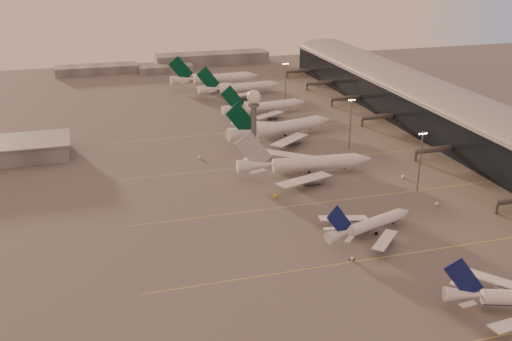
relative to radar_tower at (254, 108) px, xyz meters
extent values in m
plane|color=#575554|center=(-5.00, -120.00, -20.95)|extent=(700.00, 700.00, 0.00)
cube|color=#E3DB50|center=(25.00, -155.00, -20.94)|extent=(180.00, 0.25, 0.02)
cube|color=#E3DB50|center=(25.00, -110.00, -20.94)|extent=(180.00, 0.25, 0.02)
cube|color=#E3DB50|center=(25.00, -65.00, -20.94)|extent=(180.00, 0.25, 0.02)
cube|color=#E3DB50|center=(25.00, -20.00, -20.94)|extent=(180.00, 0.25, 0.02)
cube|color=#E3DB50|center=(25.00, 30.00, -20.94)|extent=(180.00, 0.25, 0.02)
cube|color=black|center=(103.00, -10.00, -11.95)|extent=(36.00, 360.00, 18.00)
cylinder|color=gray|center=(103.00, -10.00, -2.95)|extent=(10.08, 360.00, 10.08)
cube|color=gray|center=(103.00, -10.00, -2.75)|extent=(40.00, 362.00, 0.80)
cube|color=#585B60|center=(67.00, -92.00, -18.75)|extent=(1.20, 1.20, 4.40)
cylinder|color=#585B60|center=(77.00, -34.00, -16.45)|extent=(22.00, 2.80, 2.80)
cube|color=#585B60|center=(67.00, -34.00, -18.75)|extent=(1.20, 1.20, 4.40)
cylinder|color=#585B60|center=(77.00, 22.00, -16.45)|extent=(22.00, 2.80, 2.80)
cube|color=#585B60|center=(67.00, 22.00, -18.75)|extent=(1.20, 1.20, 4.40)
cylinder|color=#585B60|center=(77.00, 64.00, -16.45)|extent=(22.00, 2.80, 2.80)
cube|color=#585B60|center=(67.00, 64.00, -18.75)|extent=(1.20, 1.20, 4.40)
cylinder|color=#585B60|center=(77.00, 106.00, -16.45)|extent=(22.00, 2.80, 2.80)
cube|color=#585B60|center=(67.00, 106.00, -18.75)|extent=(1.20, 1.20, 4.40)
cylinder|color=#585B60|center=(77.00, 146.00, -16.45)|extent=(22.00, 2.80, 2.80)
cube|color=#585B60|center=(67.00, 146.00, -18.75)|extent=(1.20, 1.20, 4.40)
cylinder|color=#585B60|center=(0.00, 0.00, -9.95)|extent=(2.60, 2.60, 22.00)
cylinder|color=#585B60|center=(0.00, 0.00, 1.55)|extent=(5.20, 5.20, 1.20)
sphere|color=white|center=(0.00, 0.00, 5.45)|extent=(6.40, 6.40, 6.40)
cylinder|color=#585B60|center=(0.00, 0.00, 9.15)|extent=(0.16, 0.16, 2.00)
cylinder|color=#585B60|center=(50.00, -65.00, -8.45)|extent=(0.56, 0.56, 25.00)
cube|color=#585B60|center=(50.00, -65.00, 3.55)|extent=(3.60, 0.25, 0.25)
sphere|color=#FFEABF|center=(48.50, -65.00, 3.15)|extent=(0.56, 0.56, 0.56)
sphere|color=#FFEABF|center=(49.50, -65.00, 3.15)|extent=(0.56, 0.56, 0.56)
sphere|color=#FFEABF|center=(50.50, -65.00, 3.15)|extent=(0.56, 0.56, 0.56)
sphere|color=#FFEABF|center=(51.50, -65.00, 3.15)|extent=(0.56, 0.56, 0.56)
cylinder|color=#585B60|center=(45.00, -10.00, -8.45)|extent=(0.56, 0.56, 25.00)
cube|color=#585B60|center=(45.00, -10.00, 3.55)|extent=(3.60, 0.25, 0.25)
sphere|color=#FFEABF|center=(43.50, -10.00, 3.15)|extent=(0.56, 0.56, 0.56)
sphere|color=#FFEABF|center=(44.50, -10.00, 3.15)|extent=(0.56, 0.56, 0.56)
sphere|color=#FFEABF|center=(45.50, -10.00, 3.15)|extent=(0.56, 0.56, 0.56)
sphere|color=#FFEABF|center=(46.50, -10.00, 3.15)|extent=(0.56, 0.56, 0.56)
cylinder|color=#585B60|center=(43.00, 80.00, -8.45)|extent=(0.56, 0.56, 25.00)
cube|color=#585B60|center=(43.00, 80.00, 3.55)|extent=(3.60, 0.25, 0.25)
sphere|color=#FFEABF|center=(41.50, 80.00, 3.15)|extent=(0.56, 0.56, 0.56)
sphere|color=#FFEABF|center=(42.50, 80.00, 3.15)|extent=(0.56, 0.56, 0.56)
sphere|color=#FFEABF|center=(43.50, 80.00, 3.15)|extent=(0.56, 0.56, 0.56)
sphere|color=#FFEABF|center=(44.50, 80.00, 3.15)|extent=(0.56, 0.56, 0.56)
cube|color=slate|center=(-65.00, 200.00, -17.95)|extent=(60.00, 18.00, 6.00)
cube|color=slate|center=(25.00, 210.00, -16.45)|extent=(90.00, 20.00, 9.00)
cube|color=slate|center=(-15.00, 190.00, -18.45)|extent=(40.00, 15.00, 5.00)
cone|color=white|center=(19.04, -141.63, -17.00)|extent=(11.15, 7.38, 4.20)
cube|color=white|center=(33.26, -135.66, -18.26)|extent=(15.14, 15.91, 1.32)
cylinder|color=gray|center=(35.29, -138.96, -20.18)|extent=(5.41, 4.15, 2.73)
cube|color=gray|center=(35.29, -138.96, -18.99)|extent=(0.40, 0.37, 1.68)
cube|color=navy|center=(18.56, -141.46, -11.81)|extent=(11.00, 4.17, 12.51)
cube|color=white|center=(17.50, -146.15, -16.89)|extent=(4.95, 2.34, 0.28)
cube|color=white|center=(20.65, -137.14, -16.89)|extent=(4.63, 4.65, 0.28)
cylinder|color=white|center=(17.00, -93.60, -17.66)|extent=(23.74, 11.48, 4.04)
cylinder|color=navy|center=(17.00, -93.60, -18.56)|extent=(22.93, 10.26, 2.91)
cone|color=white|center=(30.39, -89.03, -17.66)|extent=(5.65, 5.30, 4.04)
cone|color=white|center=(1.08, -99.04, -17.15)|extent=(10.71, 7.03, 4.04)
cube|color=white|center=(14.71, -104.88, -18.36)|extent=(14.63, 15.23, 1.27)
cylinder|color=gray|center=(16.68, -101.73, -20.21)|extent=(5.19, 3.97, 2.62)
cube|color=gray|center=(16.68, -101.73, -19.07)|extent=(0.39, 0.35, 1.61)
cube|color=white|center=(8.29, -86.08, -18.36)|extent=(17.56, 6.65, 1.27)
cylinder|color=gray|center=(11.78, -87.37, -20.21)|extent=(5.19, 3.97, 2.62)
cube|color=gray|center=(11.78, -87.37, -19.07)|extent=(0.39, 0.35, 1.61)
cube|color=navy|center=(0.61, -99.20, -12.16)|extent=(10.60, 3.93, 12.03)
cube|color=white|center=(2.60, -103.37, -17.05)|extent=(4.47, 4.46, 0.27)
cube|color=white|center=(-0.37, -94.68, -17.05)|extent=(4.77, 2.28, 0.27)
cylinder|color=black|center=(25.53, -90.69, -20.42)|extent=(0.53, 0.53, 1.06)
cylinder|color=black|center=(14.44, -92.01, -20.37)|extent=(1.28, 0.88, 1.17)
cylinder|color=black|center=(15.95, -96.43, -20.37)|extent=(1.28, 0.88, 1.17)
cylinder|color=white|center=(16.84, -36.30, -16.97)|extent=(37.05, 8.73, 5.73)
cylinder|color=white|center=(16.84, -36.30, -18.26)|extent=(36.18, 7.07, 4.13)
cone|color=white|center=(38.67, -38.10, -16.97)|extent=(7.55, 6.30, 5.73)
cone|color=white|center=(-9.11, -34.16, -16.26)|extent=(15.81, 6.98, 5.73)
cube|color=white|center=(6.67, -50.77, -17.98)|extent=(26.61, 16.02, 1.70)
cylinder|color=gray|center=(11.39, -47.54, -20.30)|extent=(7.39, 4.30, 3.73)
cube|color=gray|center=(11.39, -47.54, -18.98)|extent=(0.30, 0.25, 2.29)
cube|color=white|center=(9.18, -20.35, -17.98)|extent=(25.46, 19.37, 1.70)
cylinder|color=gray|center=(13.30, -24.31, -20.30)|extent=(7.39, 4.30, 3.73)
cube|color=gray|center=(13.30, -24.31, -18.98)|extent=(0.30, 0.25, 2.29)
cube|color=#ABADB3|center=(-9.88, -34.09, -9.48)|extent=(15.87, 1.63, 17.02)
cube|color=white|center=(-10.00, -41.21, -16.11)|extent=(7.59, 5.06, 0.23)
cube|color=white|center=(-8.84, -27.05, -16.11)|extent=(7.47, 5.92, 0.23)
cylinder|color=black|center=(30.74, -37.45, -20.49)|extent=(0.46, 0.46, 0.92)
cylinder|color=black|center=(14.06, -34.03, -20.44)|extent=(1.05, 0.54, 1.02)
cylinder|color=black|center=(13.73, -38.08, -20.44)|extent=(1.05, 0.54, 1.02)
cylinder|color=white|center=(22.55, 15.71, -16.69)|extent=(37.73, 14.96, 6.03)
cylinder|color=white|center=(22.55, 15.71, -18.04)|extent=(36.59, 13.14, 4.34)
cone|color=white|center=(44.18, 21.15, -16.69)|extent=(8.49, 7.61, 6.03)
cone|color=white|center=(-3.18, 9.24, -15.93)|extent=(16.67, 9.67, 6.03)
cube|color=white|center=(17.45, -1.78, -17.74)|extent=(24.35, 22.87, 1.78)
cylinder|color=gray|center=(20.98, 2.94, -20.22)|extent=(7.97, 5.57, 3.92)
cube|color=gray|center=(20.98, 2.94, -18.80)|extent=(0.37, 0.33, 2.41)
cube|color=white|center=(9.78, 28.72, -17.74)|extent=(27.86, 12.62, 1.78)
cylinder|color=gray|center=(15.12, 26.23, -20.22)|extent=(7.97, 5.57, 3.92)
cube|color=gray|center=(15.12, 26.23, -18.80)|extent=(0.37, 0.33, 2.41)
cube|color=#023925|center=(-3.94, 9.05, -8.73)|extent=(16.18, 4.40, 17.84)
cube|color=white|center=(-1.68, 2.16, -15.78)|extent=(7.28, 6.74, 0.26)
cube|color=white|center=(-5.20, 16.20, -15.78)|extent=(7.64, 4.15, 0.26)
cylinder|color=black|center=(36.32, 19.17, -20.43)|extent=(0.52, 0.52, 1.04)
cylinder|color=black|center=(19.07, 17.19, -20.38)|extent=(1.24, 0.78, 1.14)
cylinder|color=black|center=(20.18, 12.76, -20.38)|extent=(1.24, 0.78, 1.14)
cylinder|color=white|center=(26.87, 58.79, -17.28)|extent=(32.63, 9.69, 5.20)
cylinder|color=white|center=(26.87, 58.79, -18.45)|extent=(31.78, 8.15, 3.74)
cone|color=white|center=(45.90, 61.50, -17.28)|extent=(6.91, 6.02, 5.20)
cone|color=white|center=(4.23, 55.57, -16.63)|extent=(14.11, 7.05, 5.20)
cube|color=white|center=(20.92, 44.26, -18.19)|extent=(22.09, 18.16, 1.54)
cylinder|color=gray|center=(24.37, 47.98, -20.32)|extent=(6.65, 4.22, 3.38)
cube|color=gray|center=(24.37, 47.98, -19.09)|extent=(0.30, 0.26, 2.08)
cube|color=white|center=(17.10, 71.09, -18.19)|extent=(23.84, 13.06, 1.54)
cylinder|color=gray|center=(21.45, 68.47, -20.32)|extent=(6.65, 4.22, 3.38)
cube|color=gray|center=(21.45, 68.47, -19.09)|extent=(0.30, 0.26, 2.08)
cube|color=#023925|center=(3.56, 55.47, -10.42)|extent=(14.20, 2.33, 15.38)
cube|color=white|center=(4.88, 49.36, -16.50)|extent=(6.47, 5.43, 0.22)
cube|color=white|center=(3.13, 61.71, -16.50)|extent=(6.65, 4.14, 0.22)
cylinder|color=black|center=(38.99, 60.52, -20.50)|extent=(0.45, 0.45, 0.90)
cylinder|color=black|center=(24.02, 60.37, -20.46)|extent=(1.04, 0.58, 0.99)
cylinder|color=black|center=(24.57, 56.47, -20.46)|extent=(1.04, 0.58, 0.99)
cylinder|color=white|center=(24.86, 105.88, -17.03)|extent=(34.76, 8.48, 5.55)
cylinder|color=white|center=(24.86, 105.88, -18.27)|extent=(33.94, 6.88, 4.00)
cone|color=white|center=(45.32, 107.64, -17.03)|extent=(7.11, 6.10, 5.55)
cone|color=white|center=(0.53, 103.78, -16.33)|extent=(14.85, 6.77, 5.55)
cube|color=white|center=(17.66, 90.73, -18.00)|extent=(24.11, 18.44, 1.64)
cylinder|color=gray|center=(21.56, 94.50, -20.28)|extent=(6.94, 4.17, 3.61)
cube|color=gray|center=(21.56, 94.50, -18.97)|extent=(0.31, 0.26, 2.22)
cube|color=white|center=(15.17, 119.57, -18.00)|extent=(25.25, 15.12, 1.64)
cylinder|color=gray|center=(19.66, 116.52, -20.28)|extent=(6.94, 4.17, 3.61)
cube|color=gray|center=(19.66, 116.52, -18.97)|extent=(0.31, 0.26, 2.22)
cube|color=#023925|center=(-0.19, 103.72, -9.71)|extent=(15.24, 1.64, 16.42)
cube|color=white|center=(0.86, 97.13, -16.19)|extent=(7.00, 5.56, 0.24)
cube|color=white|center=(-0.28, 110.40, -16.19)|extent=(7.11, 4.72, 0.24)
cylinder|color=black|center=(37.89, 107.00, -20.47)|extent=(0.48, 0.48, 0.96)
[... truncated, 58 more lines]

